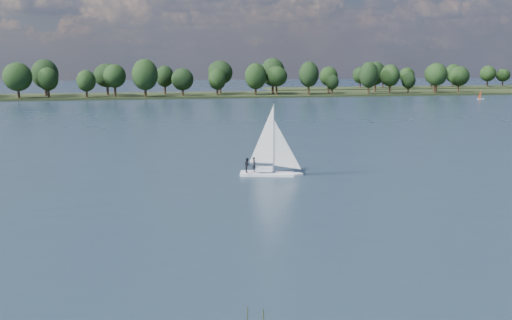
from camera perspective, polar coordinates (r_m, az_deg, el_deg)
The scene contains 6 objects.
ground at distance 133.35m, azimuth -3.53°, elevation 3.75°, with size 700.00×700.00×0.00m, color #233342.
far_shore at distance 244.34m, azimuth -7.54°, elevation 6.36°, with size 660.00×40.00×1.50m, color black.
far_shore_back at distance 342.55m, azimuth 19.65°, elevation 6.80°, with size 220.00×30.00×1.40m, color black.
sailboat at distance 69.73m, azimuth 1.16°, elevation 0.52°, with size 7.30×3.78×9.26m.
dinghy_orange at distance 237.63m, azimuth 21.56°, elevation 5.91°, with size 2.51×1.07×3.95m.
treeline at distance 240.32m, azimuth -8.83°, elevation 8.20°, with size 562.33×74.31×18.87m.
Camera 1 is at (-19.97, -31.14, 13.63)m, focal length 40.00 mm.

